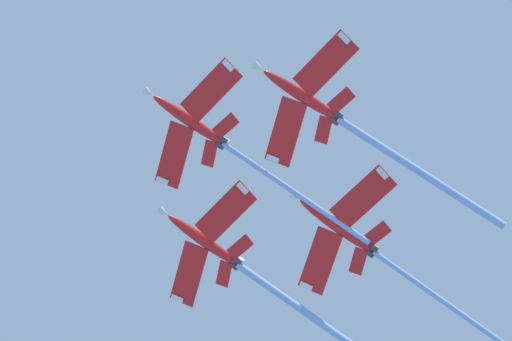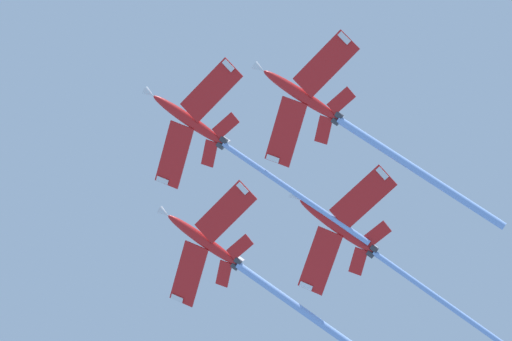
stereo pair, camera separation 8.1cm
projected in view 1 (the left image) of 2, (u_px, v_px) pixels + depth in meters
name	position (u px, v px, depth m)	size (l,w,h in m)	color
jet_lead	(212.00, 136.00, 146.81)	(27.20, 26.94, 14.40)	red
jet_left_wing	(342.00, 122.00, 140.89)	(28.14, 28.12, 14.89)	red
jet_right_wing	(245.00, 270.00, 147.10)	(29.40, 29.24, 16.07)	red
jet_slot	(364.00, 245.00, 142.47)	(29.49, 28.53, 14.97)	red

